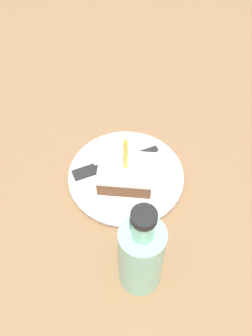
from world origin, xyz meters
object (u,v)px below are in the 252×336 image
cake_slice (126,173)px  bottle (141,255)px  fork (110,164)px  plate (126,176)px

cake_slice → bottle: 0.19m
fork → plate: bearing=59.0°
plate → fork: (-0.02, -0.03, 0.01)m
cake_slice → fork: (-0.03, -0.03, -0.02)m
fork → bottle: (0.21, 0.07, 0.06)m
plate → cake_slice: cake_slice is taller
cake_slice → bottle: bottle is taller
fork → bottle: size_ratio=0.81×
plate → cake_slice: 0.03m
plate → bottle: 0.21m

